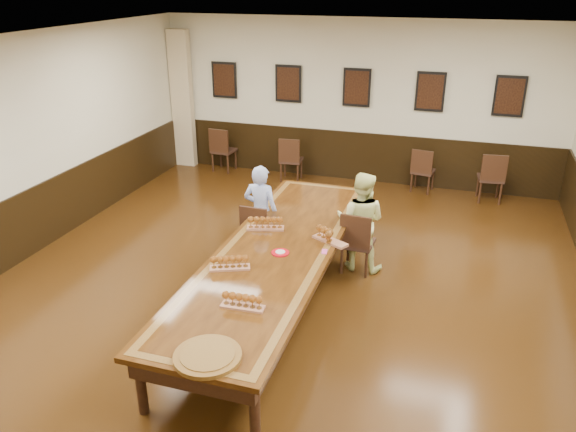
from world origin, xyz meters
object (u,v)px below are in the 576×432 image
(spare_chair_a, at_px, (224,149))
(spare_chair_c, at_px, (423,170))
(spare_chair_b, at_px, (291,159))
(chair_man, at_px, (259,231))
(spare_chair_d, at_px, (491,177))
(chair_woman, at_px, (358,241))
(person_woman, at_px, (360,221))
(carved_platter, at_px, (208,356))
(person_man, at_px, (261,212))
(conference_table, at_px, (276,259))

(spare_chair_a, height_order, spare_chair_c, spare_chair_a)
(spare_chair_a, height_order, spare_chair_b, spare_chair_a)
(chair_man, distance_m, spare_chair_d, 4.81)
(spare_chair_d, bearing_deg, spare_chair_b, -6.22)
(chair_woman, height_order, spare_chair_b, chair_woman)
(chair_man, distance_m, spare_chair_a, 4.23)
(person_woman, bearing_deg, spare_chair_d, -115.77)
(spare_chair_b, height_order, carved_platter, spare_chair_b)
(person_man, distance_m, person_woman, 1.47)
(spare_chair_b, distance_m, person_woman, 3.91)
(chair_man, height_order, chair_woman, chair_woman)
(chair_man, bearing_deg, person_woman, -170.75)
(spare_chair_a, distance_m, spare_chair_d, 5.45)
(chair_man, height_order, spare_chair_d, spare_chair_d)
(spare_chair_d, distance_m, person_man, 4.75)
(chair_man, bearing_deg, carved_platter, 104.98)
(person_man, bearing_deg, spare_chair_a, -56.36)
(chair_woman, distance_m, spare_chair_b, 3.98)
(chair_man, xyz_separation_m, conference_table, (0.63, -1.05, 0.16))
(spare_chair_c, distance_m, person_man, 4.11)
(chair_woman, distance_m, spare_chair_c, 3.62)
(carved_platter, bearing_deg, person_woman, 78.14)
(chair_man, distance_m, conference_table, 1.24)
(person_woman, height_order, conference_table, person_woman)
(spare_chair_a, xyz_separation_m, carved_platter, (2.89, -6.95, 0.30))
(conference_table, xyz_separation_m, carved_platter, (0.11, -2.25, 0.16))
(person_man, height_order, person_woman, person_woman)
(spare_chair_b, height_order, conference_table, spare_chair_b)
(person_man, xyz_separation_m, person_woman, (1.47, 0.08, 0.01))
(chair_woman, distance_m, spare_chair_a, 5.08)
(person_woman, bearing_deg, spare_chair_a, -40.75)
(spare_chair_c, height_order, spare_chair_d, spare_chair_d)
(spare_chair_d, relative_size, person_woman, 0.66)
(spare_chair_c, distance_m, spare_chair_d, 1.25)
(chair_man, relative_size, spare_chair_d, 0.94)
(spare_chair_a, bearing_deg, carved_platter, 117.21)
(person_woman, bearing_deg, chair_man, 9.89)
(conference_table, bearing_deg, spare_chair_a, 120.60)
(person_man, xyz_separation_m, conference_table, (0.62, -1.15, -0.10))
(spare_chair_a, bearing_deg, conference_table, 125.23)
(person_man, bearing_deg, spare_chair_d, -131.64)
(spare_chair_a, xyz_separation_m, person_man, (2.16, -3.55, 0.24))
(spare_chair_c, xyz_separation_m, conference_table, (-1.43, -4.70, 0.17))
(person_woman, xyz_separation_m, conference_table, (-0.84, -1.23, -0.11))
(spare_chair_c, height_order, conference_table, spare_chair_c)
(spare_chair_b, relative_size, person_man, 0.64)
(spare_chair_a, bearing_deg, chair_man, 125.18)
(person_man, distance_m, carved_platter, 3.48)
(spare_chair_d, xyz_separation_m, person_woman, (-1.83, -3.33, 0.25))
(spare_chair_c, bearing_deg, carved_platter, 88.59)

